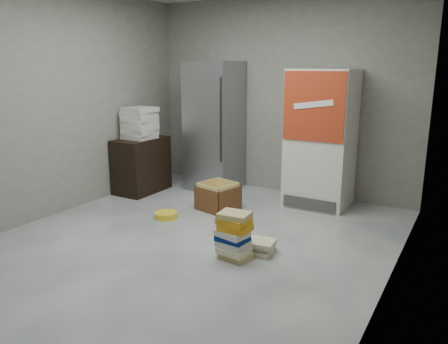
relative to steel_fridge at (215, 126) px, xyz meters
name	(u,v)px	position (x,y,z in m)	size (l,w,h in m)	color
ground	(181,247)	(0.90, -2.13, -0.95)	(5.00, 5.00, 0.00)	silver
room_shell	(177,70)	(0.90, -2.13, 0.85)	(4.04, 5.04, 2.82)	gray
steel_fridge	(215,126)	(0.00, 0.00, 0.00)	(0.70, 0.72, 1.90)	gray
coke_cooler	(321,139)	(1.65, -0.01, -0.05)	(0.80, 0.73, 1.80)	silver
wood_shelf	(141,165)	(-0.83, -0.73, -0.55)	(0.50, 0.80, 0.80)	black
supply_box_stack	(140,123)	(-0.83, -0.73, 0.08)	(0.43, 0.43, 0.45)	beige
phonebook_stack_main	(234,236)	(1.51, -2.09, -0.71)	(0.35, 0.29, 0.48)	tan
phonebook_stack_side	(259,246)	(1.66, -1.84, -0.88)	(0.35, 0.31, 0.14)	beige
cardboard_box	(218,198)	(0.59, -0.87, -0.80)	(0.53, 0.53, 0.36)	yellow
bucket_lid	(166,215)	(0.21, -1.50, -0.91)	(0.28, 0.28, 0.07)	yellow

